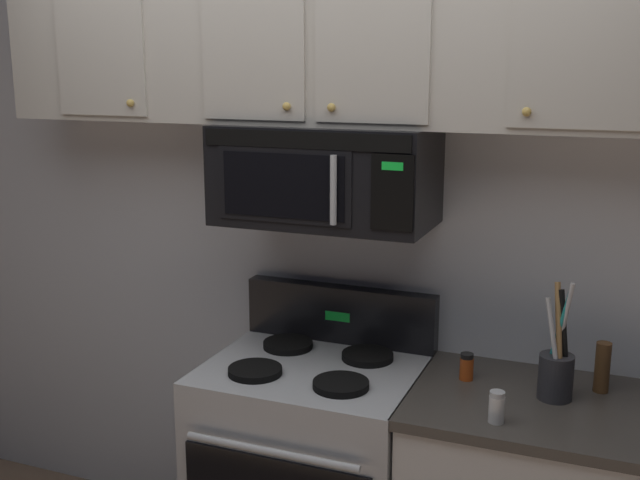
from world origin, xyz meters
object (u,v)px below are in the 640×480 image
at_px(stove_range, 313,475).
at_px(spice_jar, 467,367).
at_px(utensil_crock_charcoal, 556,369).
at_px(pepper_mill, 602,367).
at_px(salt_shaker, 497,407).
at_px(over_range_microwave, 325,175).

height_order(stove_range, spice_jar, stove_range).
bearing_deg(spice_jar, stove_range, -170.94).
distance_m(utensil_crock_charcoal, pepper_mill, 0.18).
height_order(utensil_crock_charcoal, spice_jar, utensil_crock_charcoal).
distance_m(pepper_mill, spice_jar, 0.44).
height_order(stove_range, utensil_crock_charcoal, utensil_crock_charcoal).
height_order(salt_shaker, spice_jar, salt_shaker).
xyz_separation_m(stove_range, utensil_crock_charcoal, (0.83, 0.04, 0.53)).
bearing_deg(over_range_microwave, utensil_crock_charcoal, -5.46).
distance_m(stove_range, over_range_microwave, 1.11).
xyz_separation_m(over_range_microwave, spice_jar, (0.53, -0.03, -0.63)).
bearing_deg(pepper_mill, utensil_crock_charcoal, -139.78).
relative_size(utensil_crock_charcoal, salt_shaker, 4.00).
bearing_deg(utensil_crock_charcoal, pepper_mill, 40.22).
distance_m(stove_range, pepper_mill, 1.11).
xyz_separation_m(stove_range, salt_shaker, (0.68, -0.21, 0.48)).
bearing_deg(pepper_mill, stove_range, -171.08).
relative_size(stove_range, spice_jar, 11.98).
height_order(over_range_microwave, salt_shaker, over_range_microwave).
distance_m(stove_range, salt_shaker, 0.86).
relative_size(over_range_microwave, pepper_mill, 4.48).
height_order(over_range_microwave, spice_jar, over_range_microwave).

